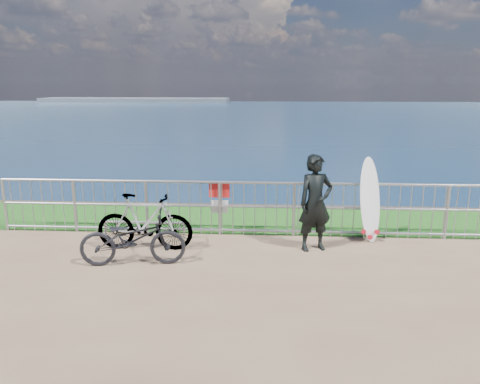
# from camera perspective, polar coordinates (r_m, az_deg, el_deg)

# --- Properties ---
(grass_strip) EXTENTS (120.00, 120.00, 0.00)m
(grass_strip) POSITION_cam_1_polar(r_m,az_deg,el_deg) (10.65, 0.83, -3.30)
(grass_strip) COLOR #1A5316
(grass_strip) RESTS_ON ground
(seascape) EXTENTS (260.00, 260.00, 5.00)m
(seascape) POSITION_cam_1_polar(r_m,az_deg,el_deg) (161.32, -12.55, 10.66)
(seascape) COLOR brown
(seascape) RESTS_ON ground
(railing) EXTENTS (10.06, 0.10, 1.13)m
(railing) POSITION_cam_1_polar(r_m,az_deg,el_deg) (9.44, 0.59, -1.92)
(railing) COLOR #94979C
(railing) RESTS_ON ground
(surfer) EXTENTS (0.76, 0.63, 1.79)m
(surfer) POSITION_cam_1_polar(r_m,az_deg,el_deg) (8.67, 9.18, -1.34)
(surfer) COLOR black
(surfer) RESTS_ON ground
(surfboard) EXTENTS (0.54, 0.51, 1.66)m
(surfboard) POSITION_cam_1_polar(r_m,az_deg,el_deg) (9.43, 15.56, -1.28)
(surfboard) COLOR white
(surfboard) RESTS_ON ground
(bicycle_near) EXTENTS (1.85, 0.88, 0.93)m
(bicycle_near) POSITION_cam_1_polar(r_m,az_deg,el_deg) (8.17, -12.97, -5.57)
(bicycle_near) COLOR black
(bicycle_near) RESTS_ON ground
(bicycle_far) EXTENTS (1.79, 0.51, 1.07)m
(bicycle_far) POSITION_cam_1_polar(r_m,az_deg,el_deg) (8.82, -11.55, -3.60)
(bicycle_far) COLOR black
(bicycle_far) RESTS_ON ground
(bike_rack) EXTENTS (1.78, 0.05, 0.37)m
(bike_rack) POSITION_cam_1_polar(r_m,az_deg,el_deg) (9.47, -11.61, -3.86)
(bike_rack) COLOR #94979C
(bike_rack) RESTS_ON ground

